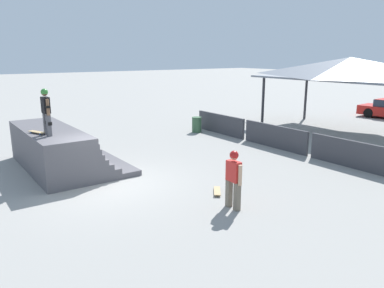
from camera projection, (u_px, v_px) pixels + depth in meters
ground_plane at (108, 185)px, 12.36m from camera, size 160.00×160.00×0.00m
quarter_pipe_ramp at (58, 150)px, 14.12m from camera, size 5.31×3.27×1.55m
skater_on_deck at (46, 109)px, 12.46m from camera, size 0.67×0.23×1.57m
skateboard_on_deck at (38, 132)px, 12.90m from camera, size 0.84×0.49×0.09m
bystander_walking at (234, 175)px, 10.30m from camera, size 0.66×0.25×1.67m
skateboard_on_ground at (217, 191)px, 11.66m from camera, size 0.77×0.66×0.09m
barrier_fence at (275, 137)px, 17.26m from camera, size 11.56×0.12×1.05m
pavilion_shelter at (350, 69)px, 19.87m from camera, size 10.00×4.72×4.08m
trash_bin at (197, 125)px, 20.73m from camera, size 0.52×0.52×0.85m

